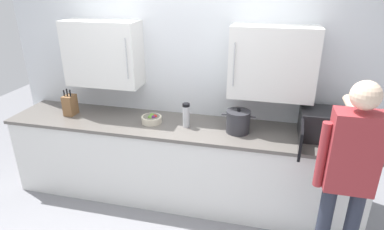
{
  "coord_description": "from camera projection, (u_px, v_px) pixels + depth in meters",
  "views": [
    {
      "loc": [
        0.86,
        -2.27,
        2.32
      ],
      "look_at": [
        0.15,
        0.67,
        1.05
      ],
      "focal_mm": 30.31,
      "sensor_mm": 36.0,
      "label": 1
    }
  ],
  "objects": [
    {
      "name": "knife_block",
      "position": [
        70.0,
        105.0,
        3.64
      ],
      "size": [
        0.11,
        0.15,
        0.31
      ],
      "color": "brown",
      "rests_on": "counter_unit"
    },
    {
      "name": "fruit_bowl",
      "position": [
        152.0,
        119.0,
        3.46
      ],
      "size": [
        0.22,
        0.22,
        0.1
      ],
      "color": "beige",
      "rests_on": "counter_unit"
    },
    {
      "name": "stock_pot",
      "position": [
        238.0,
        121.0,
        3.22
      ],
      "size": [
        0.34,
        0.24,
        0.25
      ],
      "color": "#2D2D33",
      "rests_on": "counter_unit"
    },
    {
      "name": "person_figure",
      "position": [
        348.0,
        172.0,
        2.35
      ],
      "size": [
        0.44,
        0.62,
        1.72
      ],
      "color": "#282D3D",
      "rests_on": "ground_plane"
    },
    {
      "name": "microwave_oven",
      "position": [
        325.0,
        125.0,
        3.08
      ],
      "size": [
        0.57,
        0.74,
        0.28
      ],
      "color": "black",
      "rests_on": "counter_unit"
    },
    {
      "name": "counter_unit",
      "position": [
        180.0,
        162.0,
        3.59
      ],
      "size": [
        3.78,
        0.69,
        0.9
      ],
      "color": "white",
      "rests_on": "ground_plane"
    },
    {
      "name": "back_wall_tiled",
      "position": [
        187.0,
        66.0,
        3.5
      ],
      "size": [
        4.11,
        0.44,
        2.84
      ],
      "color": "silver",
      "rests_on": "ground_plane"
    },
    {
      "name": "thermos_flask",
      "position": [
        186.0,
        115.0,
        3.33
      ],
      "size": [
        0.08,
        0.08,
        0.26
      ],
      "color": "#B7BABF",
      "rests_on": "counter_unit"
    }
  ]
}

